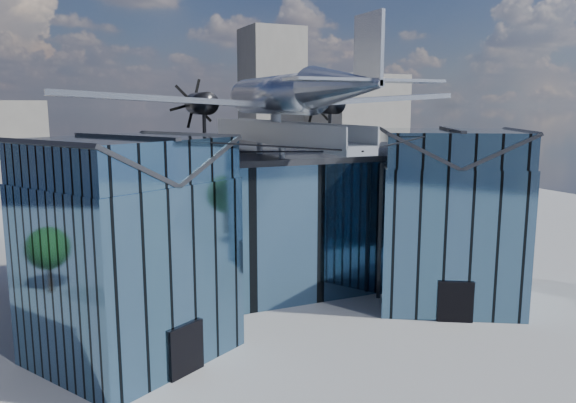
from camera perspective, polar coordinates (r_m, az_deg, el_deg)
name	(u,v)px	position (r m, az deg, el deg)	size (l,w,h in m)	color
ground_plane	(301,318)	(36.41, 1.31, -11.73)	(120.00, 120.00, 0.00)	gray
museum	(266,216)	(39.99, -2.23, -1.51)	(32.88, 24.50, 17.60)	#426686
bg_towers	(159,129)	(82.74, -12.98, 7.16)	(77.00, 24.50, 26.00)	slate
tree_side_e	(466,205)	(57.88, 17.64, -0.34)	(4.29, 4.29, 5.43)	#362315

